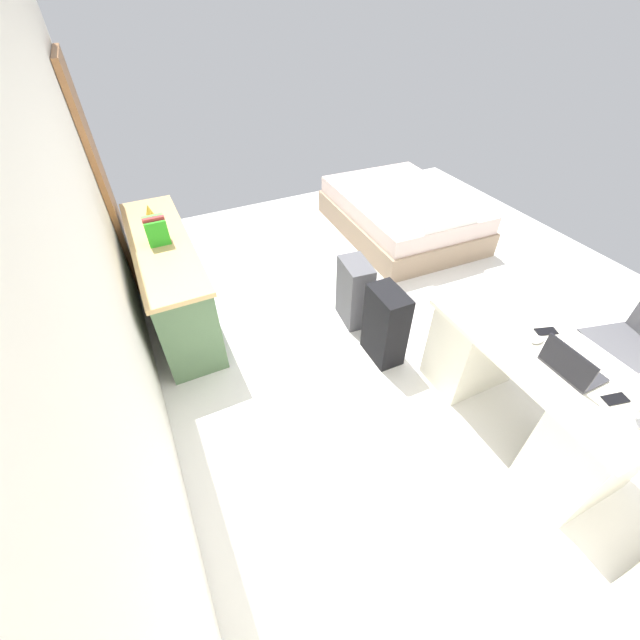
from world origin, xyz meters
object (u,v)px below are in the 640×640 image
at_px(bed, 402,214).
at_px(cell_phone_near_laptop, 615,399).
at_px(suitcase_spare_grey, 355,292).
at_px(desk, 526,388).
at_px(laptop, 570,366).
at_px(cell_phone_by_mouse, 546,331).
at_px(figurine_small, 149,210).
at_px(computer_mouse, 537,340).
at_px(suitcase_black, 385,325).
at_px(office_chair, 629,353).
at_px(credenza, 172,280).

bearing_deg(bed, cell_phone_near_laptop, 164.44).
xyz_separation_m(bed, suitcase_spare_grey, (-1.20, 1.36, 0.07)).
bearing_deg(bed, desk, 161.50).
bearing_deg(laptop, bed, -18.02).
xyz_separation_m(cell_phone_near_laptop, cell_phone_by_mouse, (0.55, -0.11, 0.00)).
xyz_separation_m(bed, figurine_small, (0.10, 2.82, 0.61)).
height_order(suitcase_spare_grey, computer_mouse, computer_mouse).
bearing_deg(cell_phone_near_laptop, bed, -1.93).
height_order(computer_mouse, figurine_small, figurine_small).
bearing_deg(suitcase_black, cell_phone_by_mouse, -143.50).
distance_m(office_chair, laptop, 1.00).
distance_m(desk, credenza, 2.99).
height_order(desk, computer_mouse, computer_mouse).
distance_m(credenza, laptop, 3.13).
xyz_separation_m(desk, office_chair, (-0.11, -0.89, 0.03)).
bearing_deg(desk, suitcase_spare_grey, 16.74).
relative_size(cell_phone_near_laptop, figurine_small, 1.24).
xyz_separation_m(suitcase_spare_grey, cell_phone_by_mouse, (-1.39, -0.60, 0.44)).
height_order(cell_phone_near_laptop, cell_phone_by_mouse, same).
bearing_deg(bed, figurine_small, 87.99).
relative_size(laptop, cell_phone_by_mouse, 2.30).
height_order(suitcase_black, suitcase_spare_grey, suitcase_black).
relative_size(office_chair, cell_phone_near_laptop, 6.91).
bearing_deg(credenza, suitcase_spare_grey, -118.36).
bearing_deg(credenza, laptop, -142.75).
distance_m(desk, cell_phone_by_mouse, 0.40).
bearing_deg(cell_phone_near_laptop, office_chair, -56.18).
height_order(suitcase_black, cell_phone_by_mouse, cell_phone_by_mouse).
xyz_separation_m(cell_phone_near_laptop, figurine_small, (3.23, 1.95, 0.10)).
xyz_separation_m(credenza, bed, (0.41, -2.82, -0.16)).
xyz_separation_m(office_chair, computer_mouse, (0.20, 0.88, 0.34)).
distance_m(suitcase_spare_grey, cell_phone_by_mouse, 1.57).
distance_m(laptop, figurine_small, 3.53).
bearing_deg(suitcase_spare_grey, suitcase_black, -174.85).
xyz_separation_m(bed, suitcase_black, (-1.72, 1.38, 0.09)).
relative_size(suitcase_spare_grey, cell_phone_near_laptop, 4.54).
bearing_deg(figurine_small, cell_phone_by_mouse, -142.61).
relative_size(credenza, laptop, 5.76).
relative_size(office_chair, cell_phone_by_mouse, 6.91).
bearing_deg(bed, suitcase_spare_grey, 131.31).
height_order(suitcase_spare_grey, cell_phone_by_mouse, cell_phone_by_mouse).
xyz_separation_m(bed, cell_phone_near_laptop, (-3.14, 0.87, 0.50)).
relative_size(suitcase_black, computer_mouse, 6.65).
bearing_deg(figurine_small, computer_mouse, -144.73).
xyz_separation_m(credenza, cell_phone_near_laptop, (-2.72, -1.94, 0.35)).
height_order(desk, cell_phone_by_mouse, cell_phone_by_mouse).
distance_m(bed, computer_mouse, 2.82).
xyz_separation_m(bed, laptop, (-2.88, 0.94, 0.55)).
relative_size(desk, computer_mouse, 14.48).
xyz_separation_m(office_chair, figurine_small, (2.92, 2.80, 0.43)).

